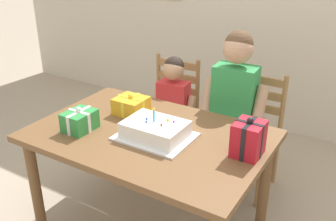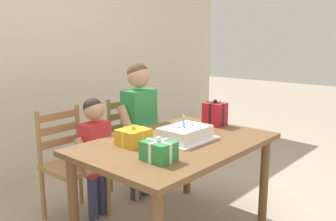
{
  "view_description": "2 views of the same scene",
  "coord_description": "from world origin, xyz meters",
  "px_view_note": "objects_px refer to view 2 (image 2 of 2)",
  "views": [
    {
      "loc": [
        1.18,
        -1.72,
        1.85
      ],
      "look_at": [
        0.06,
        0.12,
        0.86
      ],
      "focal_mm": 41.09,
      "sensor_mm": 36.0,
      "label": 1
    },
    {
      "loc": [
        -1.9,
        -1.59,
        1.47
      ],
      "look_at": [
        0.09,
        0.16,
        0.94
      ],
      "focal_mm": 37.56,
      "sensor_mm": 36.0,
      "label": 2
    }
  ],
  "objects_px": {
    "chair_right": "(135,144)",
    "child_younger": "(95,146)",
    "dining_table": "(177,153)",
    "chair_left": "(71,164)",
    "gift_box_red_large": "(215,114)",
    "child_older": "(139,117)",
    "birthday_cake": "(185,134)",
    "gift_box_corner_small": "(133,137)",
    "gift_box_beside_cake": "(159,151)"
  },
  "relations": [
    {
      "from": "gift_box_corner_small",
      "to": "chair_left",
      "type": "bearing_deg",
      "value": 98.21
    },
    {
      "from": "child_older",
      "to": "chair_right",
      "type": "bearing_deg",
      "value": 62.73
    },
    {
      "from": "child_older",
      "to": "child_younger",
      "type": "height_order",
      "value": "child_older"
    },
    {
      "from": "child_younger",
      "to": "dining_table",
      "type": "bearing_deg",
      "value": -71.43
    },
    {
      "from": "dining_table",
      "to": "chair_right",
      "type": "height_order",
      "value": "chair_right"
    },
    {
      "from": "gift_box_corner_small",
      "to": "child_younger",
      "type": "bearing_deg",
      "value": 85.68
    },
    {
      "from": "dining_table",
      "to": "child_younger",
      "type": "height_order",
      "value": "child_younger"
    },
    {
      "from": "gift_box_beside_cake",
      "to": "chair_right",
      "type": "bearing_deg",
      "value": 53.56
    },
    {
      "from": "gift_box_red_large",
      "to": "chair_right",
      "type": "distance_m",
      "value": 0.88
    },
    {
      "from": "child_younger",
      "to": "gift_box_beside_cake",
      "type": "bearing_deg",
      "value": -100.9
    },
    {
      "from": "gift_box_red_large",
      "to": "gift_box_corner_small",
      "type": "height_order",
      "value": "gift_box_red_large"
    },
    {
      "from": "birthday_cake",
      "to": "child_older",
      "type": "relative_size",
      "value": 0.34
    },
    {
      "from": "chair_left",
      "to": "child_older",
      "type": "distance_m",
      "value": 0.72
    },
    {
      "from": "birthday_cake",
      "to": "child_younger",
      "type": "relative_size",
      "value": 0.43
    },
    {
      "from": "dining_table",
      "to": "child_older",
      "type": "distance_m",
      "value": 0.74
    },
    {
      "from": "gift_box_red_large",
      "to": "gift_box_corner_small",
      "type": "bearing_deg",
      "value": 173.14
    },
    {
      "from": "birthday_cake",
      "to": "dining_table",
      "type": "bearing_deg",
      "value": 156.45
    },
    {
      "from": "gift_box_beside_cake",
      "to": "dining_table",
      "type": "bearing_deg",
      "value": 25.06
    },
    {
      "from": "dining_table",
      "to": "chair_left",
      "type": "distance_m",
      "value": 0.93
    },
    {
      "from": "birthday_cake",
      "to": "chair_right",
      "type": "xyz_separation_m",
      "value": [
        0.3,
        0.86,
        -0.32
      ]
    },
    {
      "from": "gift_box_red_large",
      "to": "child_older",
      "type": "relative_size",
      "value": 0.18
    },
    {
      "from": "dining_table",
      "to": "chair_right",
      "type": "xyz_separation_m",
      "value": [
        0.36,
        0.83,
        -0.18
      ]
    },
    {
      "from": "gift_box_beside_cake",
      "to": "chair_left",
      "type": "bearing_deg",
      "value": 88.13
    },
    {
      "from": "birthday_cake",
      "to": "chair_left",
      "type": "height_order",
      "value": "birthday_cake"
    },
    {
      "from": "birthday_cake",
      "to": "gift_box_corner_small",
      "type": "relative_size",
      "value": 2.12
    },
    {
      "from": "gift_box_corner_small",
      "to": "child_younger",
      "type": "xyz_separation_m",
      "value": [
        0.04,
        0.5,
        -0.18
      ]
    },
    {
      "from": "dining_table",
      "to": "gift_box_red_large",
      "type": "xyz_separation_m",
      "value": [
        0.6,
        0.07,
        0.19
      ]
    },
    {
      "from": "dining_table",
      "to": "child_younger",
      "type": "distance_m",
      "value": 0.71
    },
    {
      "from": "dining_table",
      "to": "chair_right",
      "type": "distance_m",
      "value": 0.93
    },
    {
      "from": "gift_box_corner_small",
      "to": "chair_right",
      "type": "bearing_deg",
      "value": 46.49
    },
    {
      "from": "birthday_cake",
      "to": "gift_box_corner_small",
      "type": "distance_m",
      "value": 0.39
    },
    {
      "from": "chair_right",
      "to": "child_older",
      "type": "distance_m",
      "value": 0.36
    },
    {
      "from": "dining_table",
      "to": "birthday_cake",
      "type": "xyz_separation_m",
      "value": [
        0.06,
        -0.03,
        0.14
      ]
    },
    {
      "from": "child_older",
      "to": "chair_left",
      "type": "bearing_deg",
      "value": 166.0
    },
    {
      "from": "gift_box_beside_cake",
      "to": "chair_right",
      "type": "distance_m",
      "value": 1.31
    },
    {
      "from": "gift_box_red_large",
      "to": "chair_right",
      "type": "relative_size",
      "value": 0.25
    },
    {
      "from": "gift_box_corner_small",
      "to": "child_older",
      "type": "bearing_deg",
      "value": 42.6
    },
    {
      "from": "gift_box_red_large",
      "to": "child_younger",
      "type": "relative_size",
      "value": 0.23
    },
    {
      "from": "chair_right",
      "to": "child_younger",
      "type": "bearing_deg",
      "value": -164.9
    },
    {
      "from": "chair_right",
      "to": "child_older",
      "type": "bearing_deg",
      "value": -117.27
    },
    {
      "from": "dining_table",
      "to": "gift_box_red_large",
      "type": "distance_m",
      "value": 0.64
    },
    {
      "from": "chair_right",
      "to": "child_younger",
      "type": "height_order",
      "value": "child_younger"
    },
    {
      "from": "gift_box_beside_cake",
      "to": "gift_box_corner_small",
      "type": "height_order",
      "value": "gift_box_beside_cake"
    },
    {
      "from": "chair_right",
      "to": "child_older",
      "type": "xyz_separation_m",
      "value": [
        -0.08,
        -0.16,
        0.31
      ]
    },
    {
      "from": "gift_box_corner_small",
      "to": "child_younger",
      "type": "relative_size",
      "value": 0.2
    },
    {
      "from": "gift_box_red_large",
      "to": "child_younger",
      "type": "height_order",
      "value": "child_younger"
    },
    {
      "from": "gift_box_red_large",
      "to": "gift_box_beside_cake",
      "type": "height_order",
      "value": "gift_box_red_large"
    },
    {
      "from": "gift_box_red_large",
      "to": "chair_left",
      "type": "height_order",
      "value": "gift_box_red_large"
    },
    {
      "from": "dining_table",
      "to": "birthday_cake",
      "type": "distance_m",
      "value": 0.16
    },
    {
      "from": "gift_box_red_large",
      "to": "dining_table",
      "type": "bearing_deg",
      "value": -173.13
    }
  ]
}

